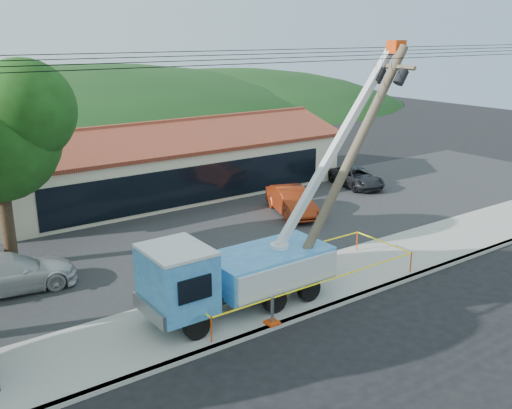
{
  "coord_description": "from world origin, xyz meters",
  "views": [
    {
      "loc": [
        -11.68,
        -11.96,
        9.86
      ],
      "look_at": [
        0.36,
        5.0,
        3.56
      ],
      "focal_mm": 40.0,
      "sensor_mm": 36.0,
      "label": 1
    }
  ],
  "objects_px": {
    "utility_truck": "(236,268)",
    "leaning_pole": "(350,159)",
    "car_white": "(10,293)",
    "car_dark": "(356,188)",
    "car_red": "(291,216)"
  },
  "relations": [
    {
      "from": "car_white",
      "to": "car_dark",
      "type": "xyz_separation_m",
      "value": [
        22.52,
        3.5,
        0.0
      ]
    },
    {
      "from": "car_red",
      "to": "car_dark",
      "type": "relative_size",
      "value": 1.03
    },
    {
      "from": "utility_truck",
      "to": "leaning_pole",
      "type": "relative_size",
      "value": 1.21
    },
    {
      "from": "car_red",
      "to": "car_dark",
      "type": "xyz_separation_m",
      "value": [
        7.26,
        2.18,
        0.0
      ]
    },
    {
      "from": "utility_truck",
      "to": "car_dark",
      "type": "height_order",
      "value": "utility_truck"
    },
    {
      "from": "utility_truck",
      "to": "car_white",
      "type": "xyz_separation_m",
      "value": [
        -6.44,
        6.46,
        -1.74
      ]
    },
    {
      "from": "utility_truck",
      "to": "leaning_pole",
      "type": "distance_m",
      "value": 6.01
    },
    {
      "from": "utility_truck",
      "to": "leaning_pole",
      "type": "xyz_separation_m",
      "value": [
        4.86,
        -0.59,
        3.48
      ]
    },
    {
      "from": "leaning_pole",
      "to": "car_white",
      "type": "distance_m",
      "value": 14.31
    },
    {
      "from": "car_white",
      "to": "car_dark",
      "type": "bearing_deg",
      "value": -74.82
    },
    {
      "from": "leaning_pole",
      "to": "car_dark",
      "type": "xyz_separation_m",
      "value": [
        11.21,
        10.56,
        -5.21
      ]
    },
    {
      "from": "leaning_pole",
      "to": "car_dark",
      "type": "relative_size",
      "value": 2.1
    },
    {
      "from": "car_white",
      "to": "car_dark",
      "type": "height_order",
      "value": "car_white"
    },
    {
      "from": "utility_truck",
      "to": "car_red",
      "type": "distance_m",
      "value": 11.9
    },
    {
      "from": "leaning_pole",
      "to": "car_red",
      "type": "distance_m",
      "value": 10.63
    }
  ]
}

